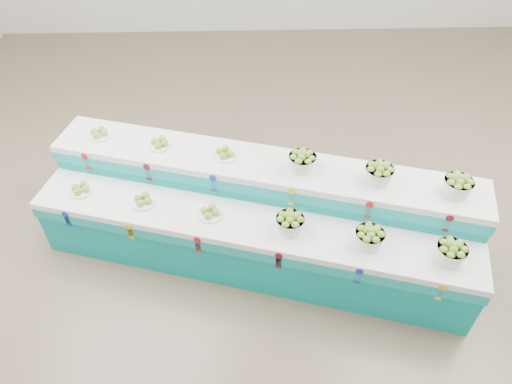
# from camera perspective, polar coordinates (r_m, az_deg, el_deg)

# --- Properties ---
(ground) EXTENTS (10.00, 10.00, 0.00)m
(ground) POSITION_cam_1_polar(r_m,az_deg,el_deg) (5.47, 4.41, -4.11)
(ground) COLOR brown
(ground) RESTS_ON ground
(display_stand) EXTENTS (4.51, 2.26, 1.02)m
(display_stand) POSITION_cam_1_polar(r_m,az_deg,el_deg) (4.85, -0.00, -3.06)
(display_stand) COLOR #099391
(display_stand) RESTS_ON ground
(plate_lower_left) EXTENTS (0.29, 0.29, 0.10)m
(plate_lower_left) POSITION_cam_1_polar(r_m,az_deg,el_deg) (5.10, -20.28, 0.42)
(plate_lower_left) COLOR white
(plate_lower_left) RESTS_ON display_stand
(plate_lower_mid) EXTENTS (0.29, 0.29, 0.10)m
(plate_lower_mid) POSITION_cam_1_polar(r_m,az_deg,el_deg) (4.79, -13.38, -0.90)
(plate_lower_mid) COLOR white
(plate_lower_mid) RESTS_ON display_stand
(plate_lower_right) EXTENTS (0.29, 0.29, 0.10)m
(plate_lower_right) POSITION_cam_1_polar(r_m,az_deg,el_deg) (4.57, -5.54, -2.39)
(plate_lower_right) COLOR white
(plate_lower_right) RESTS_ON display_stand
(basket_lower_left) EXTENTS (0.33, 0.33, 0.20)m
(basket_lower_left) POSITION_cam_1_polar(r_m,az_deg,el_deg) (4.39, 4.09, -3.68)
(basket_lower_left) COLOR silver
(basket_lower_left) RESTS_ON display_stand
(basket_lower_mid) EXTENTS (0.33, 0.33, 0.20)m
(basket_lower_mid) POSITION_cam_1_polar(r_m,az_deg,el_deg) (4.39, 13.43, -5.26)
(basket_lower_mid) COLOR silver
(basket_lower_mid) RESTS_ON display_stand
(basket_lower_right) EXTENTS (0.33, 0.33, 0.20)m
(basket_lower_right) POSITION_cam_1_polar(r_m,az_deg,el_deg) (4.49, 22.35, -6.64)
(basket_lower_right) COLOR silver
(basket_lower_right) RESTS_ON display_stand
(plate_upper_left) EXTENTS (0.29, 0.29, 0.10)m
(plate_upper_left) POSITION_cam_1_polar(r_m,az_deg,el_deg) (5.25, -18.30, 6.76)
(plate_upper_left) COLOR white
(plate_upper_left) RESTS_ON display_stand
(plate_upper_mid) EXTENTS (0.29, 0.29, 0.10)m
(plate_upper_mid) POSITION_cam_1_polar(r_m,az_deg,el_deg) (4.96, -11.45, 5.85)
(plate_upper_mid) COLOR white
(plate_upper_mid) RESTS_ON display_stand
(plate_upper_right) EXTENTS (0.29, 0.29, 0.10)m
(plate_upper_right) POSITION_cam_1_polar(r_m,az_deg,el_deg) (4.74, -3.77, 4.72)
(plate_upper_right) COLOR white
(plate_upper_right) RESTS_ON display_stand
(basket_upper_left) EXTENTS (0.33, 0.33, 0.20)m
(basket_upper_left) POSITION_cam_1_polar(r_m,az_deg,el_deg) (4.57, 5.57, 3.75)
(basket_upper_left) COLOR silver
(basket_upper_left) RESTS_ON display_stand
(basket_upper_mid) EXTENTS (0.33, 0.33, 0.20)m
(basket_upper_mid) POSITION_cam_1_polar(r_m,az_deg,el_deg) (4.57, 14.53, 2.24)
(basket_upper_mid) COLOR silver
(basket_upper_mid) RESTS_ON display_stand
(basket_upper_right) EXTENTS (0.33, 0.33, 0.20)m
(basket_upper_right) POSITION_cam_1_polar(r_m,az_deg,el_deg) (4.67, 23.04, 0.75)
(basket_upper_right) COLOR silver
(basket_upper_right) RESTS_ON display_stand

